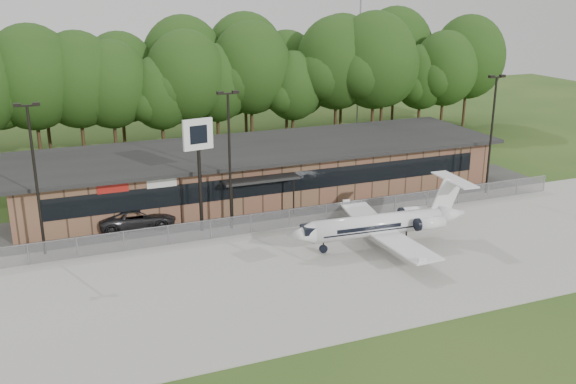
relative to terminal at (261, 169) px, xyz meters
name	(u,v)px	position (x,y,z in m)	size (l,w,h in m)	color
ground	(410,318)	(0.00, -23.94, -2.18)	(160.00, 160.00, 0.00)	#274819
apron	(344,262)	(0.00, -15.94, -2.14)	(64.00, 18.00, 0.08)	#9E9B93
parking_lot	(280,208)	(0.00, -4.44, -2.15)	(50.00, 9.00, 0.06)	#383835
terminal	(261,169)	(0.00, 0.00, 0.00)	(41.00, 11.65, 4.30)	brown
fence	(302,217)	(0.00, -8.94, -1.40)	(46.00, 0.04, 1.52)	gray
treeline	(205,80)	(0.00, 18.06, 5.32)	(72.00, 12.00, 15.00)	#1A3811
radio_mast	(360,26)	(22.00, 24.06, 10.32)	(0.20, 0.20, 25.00)	gray
light_pole_left	(35,169)	(-18.00, -7.44, 3.80)	(1.55, 0.30, 10.23)	black
light_pole_mid	(229,151)	(-5.00, -7.44, 3.80)	(1.55, 0.30, 10.23)	black
light_pole_right	(492,126)	(18.00, -7.44, 3.80)	(1.55, 0.30, 10.23)	black
business_jet	(384,225)	(3.68, -14.59, -0.57)	(13.32, 11.86, 4.48)	silver
suv	(137,218)	(-11.38, -4.59, -1.40)	(2.57, 5.58, 1.55)	#333235
pole_sign	(198,146)	(-7.17, -7.14, 4.23)	(2.20, 0.62, 8.38)	black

